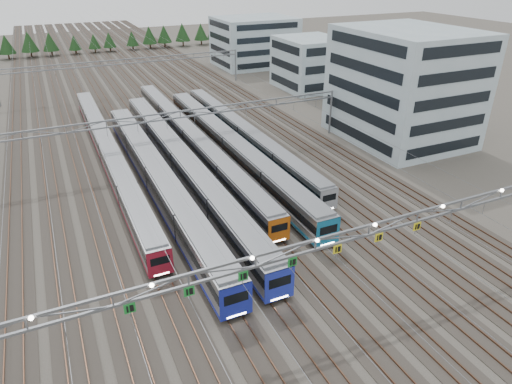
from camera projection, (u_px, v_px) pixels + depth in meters
name	position (u px, v px, depth m)	size (l,w,h in m)	color
ground	(311.00, 311.00, 42.00)	(400.00, 400.00, 0.00)	#47423A
track_bed	(118.00, 73.00, 121.98)	(54.00, 260.00, 5.42)	#2D2823
train_a	(108.00, 152.00, 71.27)	(2.65, 64.91, 3.44)	black
train_b	(158.00, 178.00, 62.09)	(3.12, 55.81, 4.08)	black
train_c	(182.00, 163.00, 66.68)	(3.06, 62.06, 3.99)	black
train_d	(191.00, 139.00, 76.36)	(2.74, 64.21, 3.57)	black
train_e	(231.00, 147.00, 72.46)	(3.00, 56.39, 3.91)	black
train_f	(245.00, 135.00, 78.25)	(2.65, 52.85, 3.44)	black
gantry_near	(315.00, 248.00, 38.65)	(56.36, 0.61, 8.08)	slate
gantry_mid	(181.00, 120.00, 71.34)	(56.36, 0.36, 8.00)	slate
gantry_far	(126.00, 65.00, 107.64)	(56.36, 0.36, 8.00)	slate
depot_bldg_south	(404.00, 86.00, 78.19)	(18.00, 22.00, 18.81)	#9AAEB7
depot_bldg_mid	(310.00, 63.00, 111.63)	(14.00, 16.00, 12.04)	#9AAEB7
depot_bldg_north	(254.00, 42.00, 135.31)	(22.00, 18.00, 13.70)	#9AAEB7
treeline	(111.00, 39.00, 156.74)	(106.40, 5.60, 7.02)	#332114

